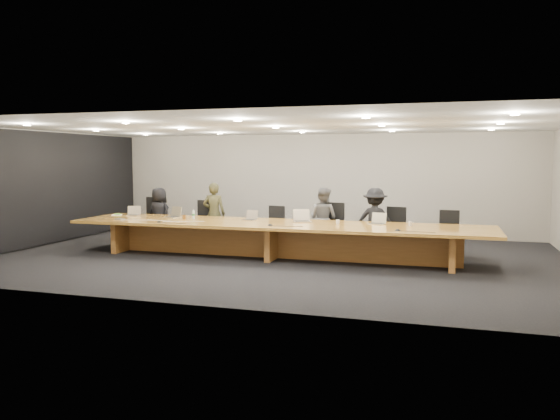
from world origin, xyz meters
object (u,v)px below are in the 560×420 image
object	(u,v)px
laptop_a	(133,211)
paper_cup_far	(410,224)
conference_table	(276,234)
mic_right	(398,230)
chair_left	(199,222)
laptop_e	(377,218)
person_a	(159,215)
amber_mug	(184,217)
chair_mid_left	(272,227)
chair_right	(393,230)
chair_mid_right	(331,227)
water_bottle	(193,215)
chair_far_right	(448,233)
person_d	(375,221)
av_box	(120,219)
laptop_b	(172,212)
mic_center	(270,225)
person_b	(214,214)
person_c	(323,219)
chair_far_left	(147,219)
mic_left	(159,222)
laptop_d	(302,216)
laptop_c	(250,215)

from	to	relation	value
laptop_a	paper_cup_far	world-z (taller)	laptop_a
conference_table	mic_right	size ratio (longest dim) A/B	67.52
chair_left	laptop_e	distance (m)	4.58
person_a	amber_mug	xyz separation A→B (m)	(1.27, -1.13, 0.10)
chair_mid_left	amber_mug	distance (m)	2.10
chair_right	mic_right	world-z (taller)	chair_right
chair_mid_right	water_bottle	world-z (taller)	chair_mid_right
person_a	water_bottle	distance (m)	1.78
chair_far_right	laptop_e	bearing A→B (deg)	-141.56
person_d	av_box	xyz separation A→B (m)	(-5.48, -1.66, 0.03)
laptop_b	av_box	distance (m)	1.19
person_a	mic_center	distance (m)	3.88
person_b	person_d	bearing A→B (deg)	172.58
laptop_a	person_d	bearing A→B (deg)	-11.81
person_d	laptop_b	bearing A→B (deg)	9.95
chair_mid_left	chair_right	distance (m)	2.82
water_bottle	mic_right	distance (m)	4.69
person_c	person_d	xyz separation A→B (m)	(1.20, -0.06, 0.00)
chair_far_left	person_d	world-z (taller)	person_d
person_a	mic_right	distance (m)	6.34
chair_mid_right	laptop_b	distance (m)	3.69
amber_mug	mic_center	world-z (taller)	amber_mug
conference_table	chair_far_left	distance (m)	4.07
person_c	paper_cup_far	world-z (taller)	person_c
person_c	mic_right	distance (m)	2.58
person_c	chair_far_left	bearing A→B (deg)	21.85
chair_mid_right	person_b	size ratio (longest dim) A/B	0.74
chair_left	chair_far_right	bearing A→B (deg)	16.74
chair_far_left	chair_left	world-z (taller)	chair_far_left
person_a	mic_left	distance (m)	2.13
conference_table	laptop_d	world-z (taller)	laptop_d
chair_far_left	laptop_b	world-z (taller)	chair_far_left
laptop_a	mic_center	bearing A→B (deg)	-32.81
laptop_a	av_box	distance (m)	0.90
chair_mid_right	mic_center	distance (m)	1.87
chair_mid_right	chair_far_right	world-z (taller)	chair_mid_right
laptop_c	mic_right	world-z (taller)	laptop_c
person_b	paper_cup_far	world-z (taller)	person_b
laptop_e	mic_left	bearing A→B (deg)	-154.01
conference_table	mic_center	size ratio (longest dim) A/B	76.47
water_bottle	paper_cup_far	world-z (taller)	water_bottle
chair_mid_right	person_a	size ratio (longest dim) A/B	0.81
chair_far_left	chair_mid_left	xyz separation A→B (m)	(3.39, -0.00, -0.07)
laptop_c	paper_cup_far	bearing A→B (deg)	13.01
conference_table	laptop_c	size ratio (longest dim) A/B	31.25
person_a	laptop_e	world-z (taller)	person_a
av_box	person_c	bearing A→B (deg)	32.97
laptop_e	av_box	size ratio (longest dim) A/B	1.62
chair_far_left	person_c	xyz separation A→B (m)	(4.62, 0.00, 0.15)
water_bottle	mic_left	xyz separation A→B (m)	(-0.42, -0.83, -0.08)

